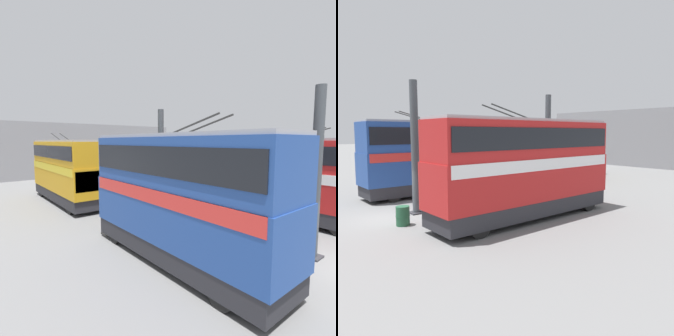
% 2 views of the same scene
% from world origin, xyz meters
% --- Properties ---
extents(depot_back_wall, '(0.50, 36.00, 7.45)m').
position_xyz_m(depot_back_wall, '(34.32, 0.00, 3.72)').
color(depot_back_wall, gray).
rests_on(depot_back_wall, ground_plane).
extents(support_column_near, '(0.76, 0.76, 7.23)m').
position_xyz_m(support_column_near, '(1.67, 0.00, 3.49)').
color(support_column_near, '#42474C').
rests_on(support_column_near, ground_plane).
extents(support_column_far, '(0.76, 0.76, 7.23)m').
position_xyz_m(support_column_far, '(12.28, 0.00, 3.49)').
color(support_column_far, '#42474C').
rests_on(support_column_far, ground_plane).
extents(bus_left_near, '(10.64, 2.54, 5.75)m').
position_xyz_m(bus_left_near, '(5.50, -4.72, 2.92)').
color(bus_left_near, black).
rests_on(bus_left_near, ground_plane).
extents(bus_right_near, '(9.59, 2.54, 5.88)m').
position_xyz_m(bus_right_near, '(5.03, 4.72, 2.98)').
color(bus_right_near, black).
rests_on(bus_right_near, ground_plane).
extents(bus_right_far, '(10.44, 2.54, 5.68)m').
position_xyz_m(bus_right_far, '(18.71, 4.72, 2.89)').
color(bus_right_far, black).
rests_on(bus_right_far, ground_plane).
extents(person_aisle_midway, '(0.47, 0.46, 1.65)m').
position_xyz_m(person_aisle_midway, '(5.73, 0.91, 0.87)').
color(person_aisle_midway, '#2D2D33').
rests_on(person_aisle_midway, ground_plane).
extents(person_by_left_row, '(0.47, 0.46, 1.65)m').
position_xyz_m(person_by_left_row, '(3.49, -2.24, 0.87)').
color(person_by_left_row, '#384251').
rests_on(person_by_left_row, ground_plane).
extents(person_by_right_row, '(0.45, 0.48, 1.76)m').
position_xyz_m(person_by_right_row, '(6.82, 2.85, 0.94)').
color(person_by_right_row, '#384251').
rests_on(person_by_right_row, ground_plane).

